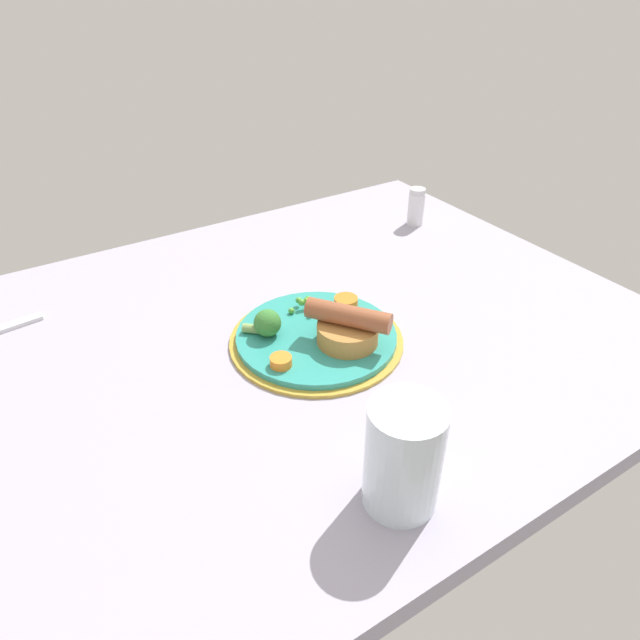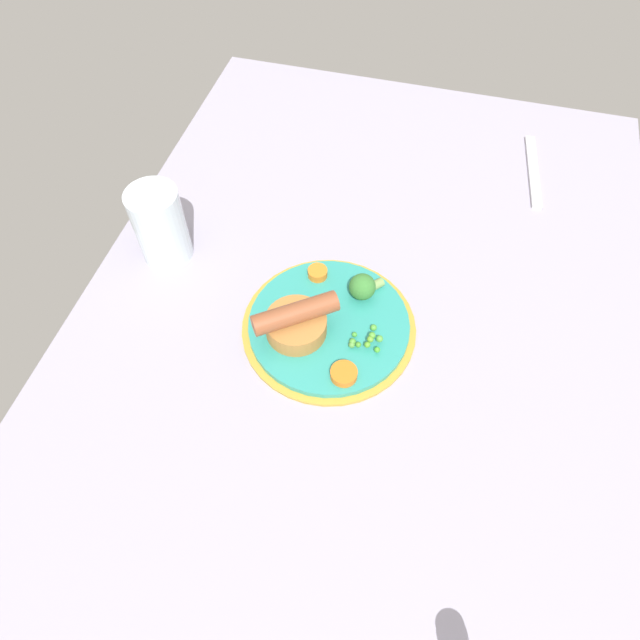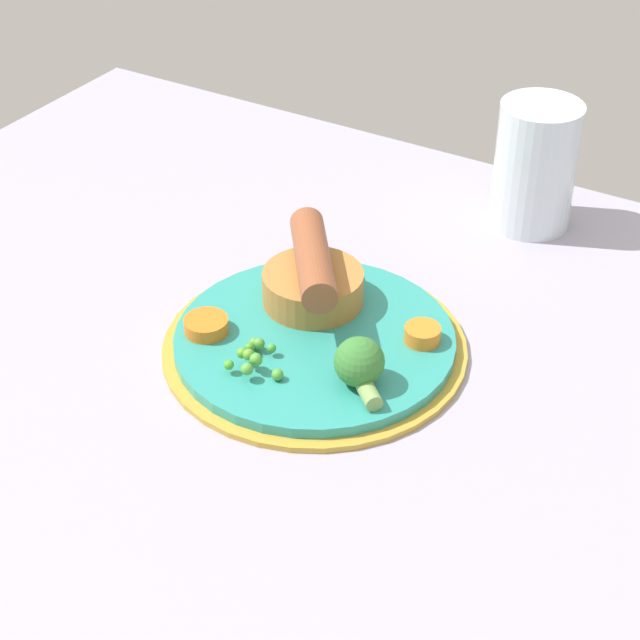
{
  "view_description": "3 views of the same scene",
  "coord_description": "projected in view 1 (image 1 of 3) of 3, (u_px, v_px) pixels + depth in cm",
  "views": [
    {
      "loc": [
        28.6,
        58.51,
        49.69
      ],
      "look_at": [
        -5.38,
        4.65,
        6.94
      ],
      "focal_mm": 32.0,
      "sensor_mm": 36.0,
      "label": 1
    },
    {
      "loc": [
        -48.15,
        -6.24,
        68.84
      ],
      "look_at": [
        -5.94,
        5.0,
        5.56
      ],
      "focal_mm": 32.0,
      "sensor_mm": 36.0,
      "label": 2
    },
    {
      "loc": [
        29.3,
        -53.63,
        54.67
      ],
      "look_at": [
        -3.93,
        2.48,
        7.27
      ],
      "focal_mm": 60.0,
      "sensor_mm": 36.0,
      "label": 3
    }
  ],
  "objects": [
    {
      "name": "carrot_slice_1",
      "position": [
        347.0,
        302.0,
        0.84
      ],
      "size": [
        4.25,
        4.25,
        1.17
      ],
      "primitive_type": "cylinder",
      "rotation": [
        0.0,
        0.0,
        2.91
      ],
      "color": "orange",
      "rests_on": "dinner_plate"
    },
    {
      "name": "drinking_glass",
      "position": [
        403.0,
        457.0,
        0.54
      ],
      "size": [
        7.48,
        7.48,
        11.92
      ],
      "primitive_type": "cylinder",
      "color": "silver",
      "rests_on": "dining_table"
    },
    {
      "name": "dining_table",
      "position": [
        270.0,
        348.0,
        0.81
      ],
      "size": [
        110.0,
        80.0,
        3.0
      ],
      "primitive_type": "cube",
      "color": "#9E99AD",
      "rests_on": "ground"
    },
    {
      "name": "dinner_plate",
      "position": [
        316.0,
        338.0,
        0.79
      ],
      "size": [
        24.12,
        24.12,
        1.4
      ],
      "color": "#B79333",
      "rests_on": "dining_table"
    },
    {
      "name": "broccoli_floret_near",
      "position": [
        266.0,
        323.0,
        0.77
      ],
      "size": [
        4.95,
        4.76,
        3.79
      ],
      "rotation": [
        0.0,
        0.0,
        2.4
      ],
      "color": "#387A33",
      "rests_on": "dinner_plate"
    },
    {
      "name": "salt_shaker",
      "position": [
        416.0,
        207.0,
        1.1
      ],
      "size": [
        3.16,
        3.16,
        7.22
      ],
      "color": "silver",
      "rests_on": "dining_table"
    },
    {
      "name": "carrot_slice_0",
      "position": [
        281.0,
        361.0,
        0.72
      ],
      "size": [
        3.39,
        3.39,
        1.28
      ],
      "primitive_type": "cylinder",
      "rotation": [
        0.0,
        0.0,
        1.35
      ],
      "color": "orange",
      "rests_on": "dinner_plate"
    },
    {
      "name": "sausage_pudding",
      "position": [
        348.0,
        327.0,
        0.76
      ],
      "size": [
        9.05,
        10.9,
        5.61
      ],
      "rotation": [
        0.0,
        0.0,
        2.2
      ],
      "color": "#AD7538",
      "rests_on": "dinner_plate"
    },
    {
      "name": "pea_pile",
      "position": [
        306.0,
        305.0,
        0.83
      ],
      "size": [
        4.42,
        4.11,
        1.81
      ],
      "color": "#51A337",
      "rests_on": "dinner_plate"
    }
  ]
}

